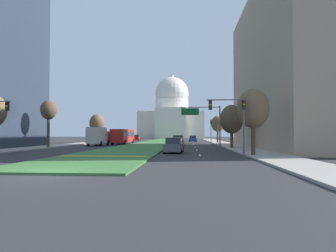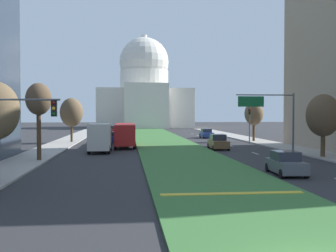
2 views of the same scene
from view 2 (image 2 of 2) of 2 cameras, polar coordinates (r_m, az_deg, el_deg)
ground_plane at (r=68.86m, az=-1.24°, el=-1.83°), size 260.00×260.00×0.00m
grass_median at (r=63.07m, az=-0.81°, el=-2.10°), size 8.41×104.84×0.14m
median_curb_nose at (r=21.78m, az=9.03°, el=-9.31°), size 7.57×0.50×0.04m
lane_dashes_right at (r=58.24m, az=8.01°, el=-2.51°), size 0.16×63.23×0.01m
sidewalk_left at (r=57.74m, az=-14.89°, el=-2.52°), size 4.00×104.84×0.15m
sidewalk_right at (r=60.45m, az=13.62°, el=-2.31°), size 4.00×104.84×0.15m
capitol_building at (r=126.38m, az=-3.34°, el=4.71°), size 28.21×25.99×28.62m
traffic_light_near_left at (r=22.19m, az=-20.86°, el=0.25°), size 3.34×0.35×5.20m
traffic_light_far_right at (r=59.54m, az=11.37°, el=0.76°), size 0.28×0.35×5.20m
overhead_guide_sign at (r=44.68m, az=14.33°, el=2.16°), size 6.36×0.20×6.50m
street_tree_left_mid at (r=38.38m, az=-17.68°, el=3.40°), size 2.31×2.31×7.08m
street_tree_right_mid at (r=42.14m, az=20.92°, el=1.36°), size 3.28×3.28×6.20m
street_tree_left_far at (r=61.41m, az=-13.37°, el=1.86°), size 3.37×3.37×6.60m
street_tree_right_far at (r=63.28m, az=11.94°, el=1.67°), size 2.83×2.83×6.07m
sedan_lead_stopped at (r=30.07m, az=16.19°, el=-5.09°), size 2.12×4.26×1.67m
sedan_midblock at (r=49.47m, az=7.04°, el=-2.28°), size 2.07×4.40×1.82m
sedan_distant at (r=60.24m, az=-8.24°, el=-1.63°), size 2.07×4.74×1.65m
sedan_far_horizon at (r=71.98m, az=5.41°, el=-1.07°), size 1.88×4.20×1.63m
sedan_very_far at (r=85.13m, az=-7.95°, el=-0.60°), size 1.97×4.44×1.79m
box_truck_delivery at (r=45.92m, az=-9.51°, el=-1.57°), size 2.40×6.40×3.20m
city_bus at (r=53.35m, az=-6.06°, el=-0.99°), size 2.62×11.00×2.95m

